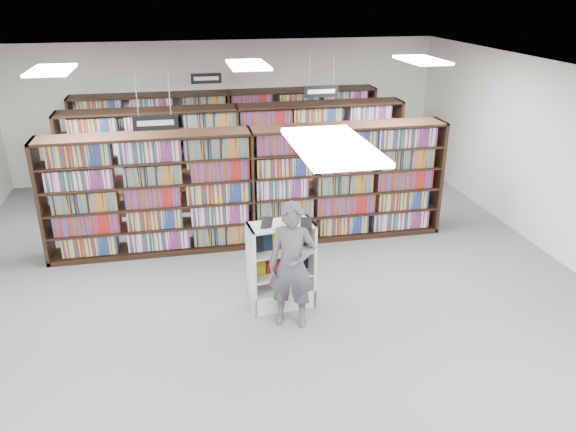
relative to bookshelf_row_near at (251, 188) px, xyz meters
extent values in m
plane|color=#515257|center=(0.00, -2.00, -1.05)|extent=(12.00, 12.00, 0.00)
cube|color=white|center=(0.00, -2.00, 2.15)|extent=(10.00, 12.00, 0.10)
cube|color=silver|center=(0.00, 4.00, 0.55)|extent=(10.00, 0.10, 3.20)
cube|color=black|center=(0.00, 0.00, 0.00)|extent=(7.00, 0.60, 2.10)
cube|color=maroon|center=(0.00, 0.00, 0.00)|extent=(6.88, 0.42, 1.98)
cube|color=black|center=(0.00, 2.00, 0.00)|extent=(7.00, 0.60, 2.10)
cube|color=maroon|center=(0.00, 2.00, 0.00)|extent=(6.88, 0.42, 1.98)
cube|color=black|center=(0.00, 3.70, 0.00)|extent=(7.00, 0.60, 2.10)
cube|color=maroon|center=(0.00, 3.70, 0.00)|extent=(6.88, 0.42, 1.98)
cylinder|color=#B2B2B7|center=(-1.73, -1.00, 1.86)|extent=(0.01, 0.01, 0.58)
cylinder|color=#B2B2B7|center=(-1.27, -1.00, 1.86)|extent=(0.01, 0.01, 0.58)
cube|color=black|center=(-1.50, -1.00, 1.46)|extent=(0.65, 0.02, 0.22)
cube|color=silver|center=(-1.50, -1.01, 1.46)|extent=(0.52, 0.00, 0.08)
cylinder|color=#B2B2B7|center=(1.27, 1.00, 1.86)|extent=(0.01, 0.01, 0.58)
cylinder|color=#B2B2B7|center=(1.73, 1.00, 1.86)|extent=(0.01, 0.01, 0.58)
cube|color=black|center=(1.50, 1.00, 1.46)|extent=(0.65, 0.02, 0.22)
cube|color=silver|center=(1.50, 0.99, 1.46)|extent=(0.52, 0.00, 0.08)
cylinder|color=#B2B2B7|center=(-0.73, 3.00, 1.86)|extent=(0.01, 0.01, 0.58)
cylinder|color=#B2B2B7|center=(-0.27, 3.00, 1.86)|extent=(0.01, 0.01, 0.58)
cube|color=black|center=(-0.50, 3.00, 1.46)|extent=(0.65, 0.02, 0.22)
cube|color=silver|center=(-0.50, 2.99, 1.46)|extent=(0.52, 0.00, 0.08)
cube|color=white|center=(0.00, -5.00, 2.11)|extent=(0.60, 1.20, 0.04)
cube|color=white|center=(-3.00, 0.00, 2.11)|extent=(0.60, 1.20, 0.04)
cube|color=white|center=(0.00, 0.00, 2.11)|extent=(0.60, 1.20, 0.04)
cube|color=white|center=(3.00, 0.00, 2.11)|extent=(0.60, 1.20, 0.04)
cube|color=silver|center=(0.11, -2.21, -0.91)|extent=(0.96, 0.55, 0.28)
cube|color=silver|center=(-0.33, -2.25, -0.40)|extent=(0.09, 0.46, 1.29)
cube|color=silver|center=(0.55, -2.16, -0.40)|extent=(0.09, 0.46, 1.29)
cube|color=silver|center=(0.09, -1.99, -0.40)|extent=(0.92, 0.12, 1.29)
cube|color=silver|center=(0.11, -2.21, 0.23)|extent=(0.96, 0.55, 0.03)
cube|color=silver|center=(0.11, -2.21, -0.54)|extent=(0.88, 0.50, 0.02)
cube|color=silver|center=(0.11, -2.21, -0.17)|extent=(0.88, 0.50, 0.02)
cube|color=black|center=(-0.23, -2.19, -0.02)|extent=(0.19, 0.09, 0.28)
cube|color=#162536|center=(-0.10, -2.18, -0.02)|extent=(0.19, 0.09, 0.28)
cube|color=yellow|center=(0.04, -2.16, -0.02)|extent=(0.19, 0.09, 0.28)
cube|color=maroon|center=(0.17, -2.15, -0.02)|extent=(0.19, 0.09, 0.28)
cube|color=#124116|center=(0.31, -2.14, -0.02)|extent=(0.19, 0.09, 0.28)
cube|color=black|center=(0.44, -2.12, -0.02)|extent=(0.19, 0.09, 0.28)
cube|color=yellow|center=(-0.21, -2.19, -0.40)|extent=(0.21, 0.08, 0.26)
cube|color=maroon|center=(0.00, -2.17, -0.40)|extent=(0.21, 0.08, 0.26)
cube|color=#124116|center=(0.21, -2.15, -0.40)|extent=(0.21, 0.08, 0.26)
cube|color=black|center=(0.42, -2.12, -0.40)|extent=(0.21, 0.08, 0.26)
cube|color=black|center=(0.19, -2.21, 0.25)|extent=(0.78, 0.56, 0.02)
cube|color=silver|center=(0.02, -2.21, 0.26)|extent=(0.39, 0.44, 0.06)
cube|color=silver|center=(0.36, -2.21, 0.26)|extent=(0.39, 0.44, 0.08)
cylinder|color=silver|center=(0.17, -2.21, 0.30)|extent=(0.18, 0.37, 0.10)
imported|color=#544D59|center=(0.17, -2.70, -0.16)|extent=(0.76, 0.63, 1.77)
camera|label=1|loc=(-1.22, -9.22, 3.32)|focal=35.00mm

